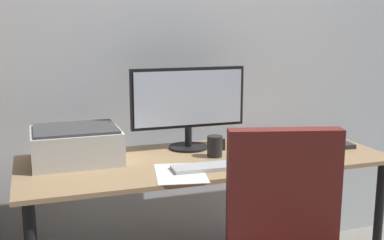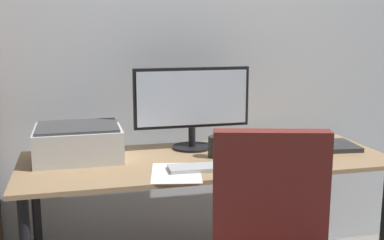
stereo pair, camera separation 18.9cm
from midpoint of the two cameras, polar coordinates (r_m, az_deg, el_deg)
name	(u,v)px [view 2 (the right image)]	position (r m, az deg, el deg)	size (l,w,h in m)	color
back_wall	(183,37)	(2.69, 0.91, 9.89)	(6.40, 0.10, 2.60)	silver
desk	(206,174)	(2.32, 4.06, -6.48)	(1.75, 0.66, 0.74)	tan
monitor	(192,102)	(2.41, 2.25, 2.14)	(0.60, 0.20, 0.42)	black
keyboard	(202,168)	(2.10, 3.75, -5.74)	(0.29, 0.11, 0.02)	#B7BABC
mouse	(252,164)	(2.16, 9.68, -5.19)	(0.06, 0.10, 0.03)	black
coffee_mug	(216,147)	(2.29, 5.26, -3.24)	(0.09, 0.07, 0.10)	black
laptop	(324,146)	(2.58, 17.59, -3.01)	(0.32, 0.23, 0.02)	#2D2D30
printer	(78,142)	(2.30, -11.16, -2.63)	(0.40, 0.34, 0.16)	silver
paper_sheet	(176,173)	(2.05, 0.74, -6.37)	(0.21, 0.30, 0.00)	white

